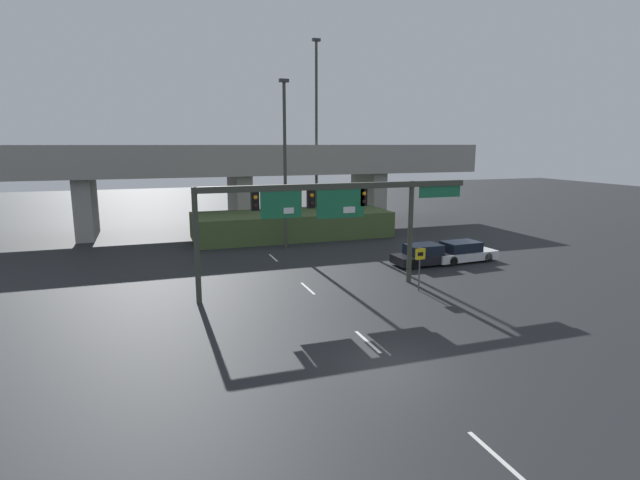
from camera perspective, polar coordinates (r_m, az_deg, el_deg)
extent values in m
plane|color=black|center=(18.82, 8.50, -14.00)|extent=(160.00, 160.00, 0.00)
cube|color=silver|center=(14.66, 19.62, -22.33)|extent=(0.14, 2.40, 0.01)
cube|color=silver|center=(20.74, 5.47, -11.48)|extent=(0.14, 2.40, 0.01)
cube|color=silver|center=(27.83, -1.41, -5.54)|extent=(0.14, 2.40, 0.01)
cube|color=silver|center=(35.33, -5.36, -2.03)|extent=(0.14, 2.40, 0.01)
cube|color=silver|center=(43.02, -7.91, 0.26)|extent=(0.14, 2.40, 0.01)
cube|color=silver|center=(50.82, -9.67, 1.84)|extent=(0.14, 2.40, 0.01)
cylinder|color=#383D33|center=(25.39, -13.92, -0.69)|extent=(0.28, 0.28, 5.84)
cylinder|color=#383D33|center=(28.92, 10.27, 0.85)|extent=(0.28, 0.28, 5.84)
cube|color=#383D33|center=(26.73, 2.30, 6.17)|extent=(15.18, 0.32, 0.32)
cube|color=black|center=(25.49, -7.44, 4.42)|extent=(0.40, 0.28, 0.95)
sphere|color=orange|center=(25.29, -7.38, 4.86)|extent=(0.22, 0.22, 0.22)
sphere|color=black|center=(25.34, -7.35, 3.90)|extent=(0.22, 0.22, 0.22)
cube|color=black|center=(26.24, -1.04, 4.69)|extent=(0.40, 0.28, 0.95)
sphere|color=orange|center=(26.05, -0.93, 5.12)|extent=(0.22, 0.22, 0.22)
sphere|color=black|center=(26.10, -0.92, 4.19)|extent=(0.22, 0.22, 0.22)
cube|color=black|center=(27.30, 4.93, 4.90)|extent=(0.40, 0.28, 0.95)
sphere|color=orange|center=(27.12, 5.09, 5.31)|extent=(0.22, 0.22, 0.22)
sphere|color=black|center=(27.17, 5.08, 4.41)|extent=(0.22, 0.22, 0.22)
cube|color=#196B42|center=(25.72, -4.45, 4.04)|extent=(2.18, 0.08, 1.39)
cube|color=white|center=(25.80, -3.60, 3.37)|extent=(0.54, 0.03, 0.31)
cube|color=#196B42|center=(26.73, 2.38, 4.17)|extent=(2.72, 0.08, 1.54)
cube|color=white|center=(26.90, 3.36, 3.46)|extent=(0.68, 0.03, 0.34)
cube|color=#196B42|center=(29.49, 13.54, 5.39)|extent=(2.66, 0.07, 0.64)
cylinder|color=#4C4C4C|center=(27.66, 11.29, -3.29)|extent=(0.08, 0.08, 2.40)
cube|color=yellow|center=(27.43, 11.40, -1.59)|extent=(0.60, 0.03, 0.60)
cube|color=black|center=(27.41, 11.42, -1.59)|extent=(0.33, 0.01, 0.21)
cylinder|color=#383D33|center=(45.77, -0.42, 11.47)|extent=(0.24, 0.24, 16.65)
cube|color=#333333|center=(46.62, -0.43, 21.91)|extent=(0.70, 0.36, 0.24)
cylinder|color=#383D33|center=(37.90, -4.02, 8.27)|extent=(0.24, 0.24, 12.30)
cube|color=#333333|center=(38.13, -4.15, 17.72)|extent=(0.70, 0.36, 0.24)
cube|color=gray|center=(47.18, -9.28, 8.51)|extent=(46.43, 7.25, 1.78)
cube|color=gray|center=(43.78, -8.55, 10.11)|extent=(46.43, 0.40, 0.90)
cube|color=gray|center=(47.04, -25.16, 3.39)|extent=(1.40, 5.80, 5.13)
cube|color=gray|center=(47.45, -9.15, 4.34)|extent=(1.40, 5.80, 5.13)
cube|color=gray|center=(51.34, 5.51, 4.92)|extent=(1.40, 5.80, 5.13)
cube|color=#42562D|center=(42.92, -3.23, 1.77)|extent=(16.62, 6.06, 2.16)
cube|color=black|center=(33.79, 11.95, -2.05)|extent=(4.40, 1.93, 0.56)
cube|color=black|center=(33.57, 11.74, -1.06)|extent=(2.30, 1.70, 0.66)
cylinder|color=black|center=(35.20, 13.11, -1.79)|extent=(0.65, 0.24, 0.64)
cylinder|color=black|center=(33.91, 14.59, -2.34)|extent=(0.65, 0.24, 0.64)
cylinder|color=black|center=(33.80, 9.28, -2.16)|extent=(0.65, 0.24, 0.64)
cylinder|color=black|center=(32.46, 10.67, -2.76)|extent=(0.65, 0.24, 0.64)
cube|color=silver|center=(35.41, 16.00, -1.65)|extent=(4.79, 2.18, 0.56)
cube|color=black|center=(35.17, 15.82, -0.71)|extent=(2.54, 1.84, 0.66)
cylinder|color=black|center=(36.96, 16.95, -1.38)|extent=(0.65, 0.26, 0.64)
cylinder|color=black|center=(35.75, 18.62, -1.88)|extent=(0.65, 0.26, 0.64)
cylinder|color=black|center=(35.20, 13.32, -1.80)|extent=(0.65, 0.26, 0.64)
cylinder|color=black|center=(33.92, 14.95, -2.35)|extent=(0.65, 0.26, 0.64)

